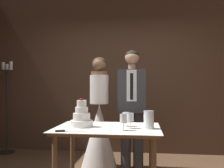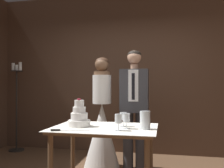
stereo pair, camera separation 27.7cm
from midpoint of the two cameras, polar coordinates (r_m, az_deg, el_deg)
The scene contains 11 objects.
wall_back at distance 4.67m, azimuth 1.14°, elevation 2.61°, with size 5.31×0.12×2.95m, color #513828.
cake_table at distance 2.92m, azimuth -3.81°, elevation -11.63°, with size 1.20×0.85×0.75m.
tiered_cake at distance 2.95m, azimuth -9.66°, elevation -7.62°, with size 0.26×0.26×0.33m.
cake_knife at distance 2.69m, azimuth -13.14°, elevation -10.43°, with size 0.40×0.13×0.02m.
wine_glass_near at distance 2.79m, azimuth 1.33°, elevation -7.73°, with size 0.08×0.08×0.17m.
wine_glass_middle at distance 2.94m, azimuth 0.49°, elevation -7.49°, with size 0.08×0.08×0.17m.
wine_glass_far at distance 2.67m, azimuth -0.36°, elevation -8.00°, with size 0.07×0.07×0.18m.
hurricane_candle at distance 2.80m, azimuth 5.59°, elevation -8.23°, with size 0.11×0.11×0.20m.
bride at distance 3.80m, azimuth -5.05°, elevation -9.73°, with size 0.54×0.54×1.66m.
groom at distance 3.69m, azimuth 2.45°, elevation -4.23°, with size 0.41×0.25×1.75m.
candle_stand at distance 5.02m, azimuth -24.34°, elevation -4.53°, with size 0.28×0.28×1.67m.
Camera 1 is at (0.34, -2.67, 1.22)m, focal length 40.00 mm.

